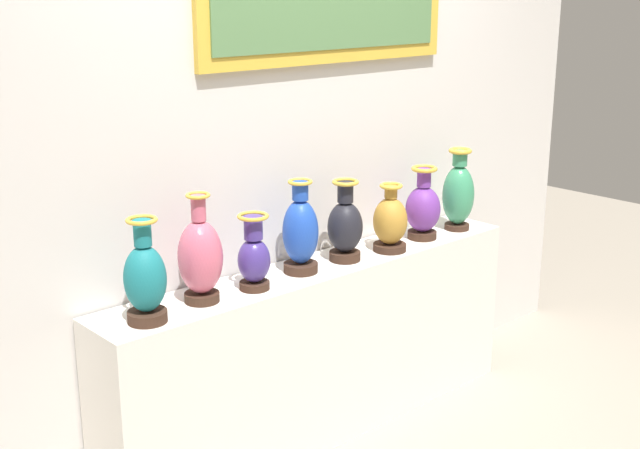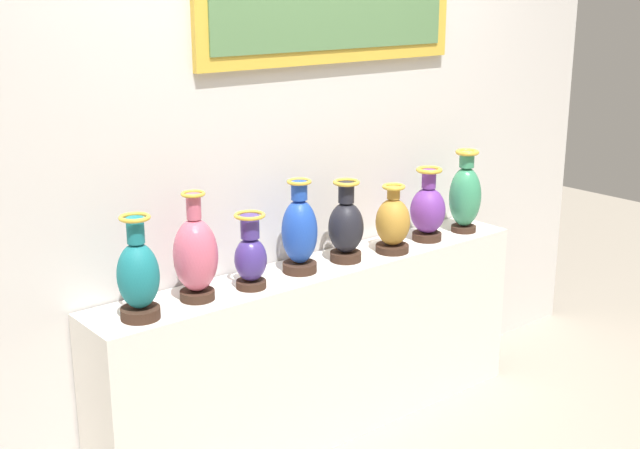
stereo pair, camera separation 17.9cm
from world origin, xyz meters
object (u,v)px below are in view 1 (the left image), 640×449
object	(u,v)px
vase_rose	(200,258)
vase_jade	(458,193)
vase_onyx	(345,227)
vase_violet	(423,208)
vase_indigo	(254,257)
vase_teal	(145,279)
vase_sapphire	(300,233)
vase_ochre	(390,222)

from	to	relation	value
vase_rose	vase_jade	distance (m)	1.53
vase_onyx	vase_violet	bearing A→B (deg)	-1.10
vase_onyx	vase_indigo	bearing A→B (deg)	-177.75
vase_teal	vase_violet	size ratio (longest dim) A/B	1.11
vase_indigo	vase_rose	bearing A→B (deg)	173.67
vase_indigo	vase_teal	bearing A→B (deg)	-178.85
vase_indigo	vase_violet	world-z (taller)	vase_violet
vase_teal	vase_onyx	bearing A→B (deg)	1.71
vase_onyx	vase_jade	bearing A→B (deg)	-1.75
vase_sapphire	vase_jade	xyz separation A→B (m)	(1.01, -0.03, 0.01)
vase_indigo	vase_onyx	world-z (taller)	vase_onyx
vase_teal	vase_jade	world-z (taller)	vase_jade
vase_rose	vase_ochre	world-z (taller)	vase_rose
vase_onyx	vase_ochre	size ratio (longest dim) A/B	1.16
vase_ochre	vase_violet	world-z (taller)	vase_violet
vase_sapphire	vase_onyx	distance (m)	0.25
vase_teal	vase_violet	world-z (taller)	vase_teal
vase_teal	vase_onyx	size ratio (longest dim) A/B	1.08
vase_indigo	vase_jade	world-z (taller)	vase_jade
vase_ochre	vase_jade	size ratio (longest dim) A/B	0.77
vase_sapphire	vase_violet	world-z (taller)	vase_sapphire
vase_indigo	vase_jade	distance (m)	1.29
vase_teal	vase_violet	distance (m)	1.54
vase_sapphire	vase_rose	bearing A→B (deg)	-179.45
vase_onyx	vase_jade	size ratio (longest dim) A/B	0.89
vase_sapphire	vase_jade	size ratio (longest dim) A/B	0.98
vase_teal	vase_indigo	bearing A→B (deg)	1.15
vase_jade	vase_onyx	bearing A→B (deg)	178.25
vase_rose	vase_sapphire	bearing A→B (deg)	0.55
vase_indigo	vase_jade	bearing A→B (deg)	-0.11
vase_violet	vase_indigo	bearing A→B (deg)	-179.40
vase_jade	vase_violet	bearing A→B (deg)	176.92
vase_ochre	vase_jade	xyz separation A→B (m)	(0.51, 0.02, 0.05)
vase_rose	vase_violet	size ratio (longest dim) A/B	1.22
vase_jade	vase_rose	bearing A→B (deg)	178.91
vase_indigo	vase_ochre	size ratio (longest dim) A/B	0.99
vase_teal	vase_sapphire	bearing A→B (deg)	3.04
vase_rose	vase_indigo	size ratio (longest dim) A/B	1.38
vase_indigo	vase_jade	xyz separation A→B (m)	(1.29, -0.00, 0.05)
vase_violet	vase_ochre	bearing A→B (deg)	-173.64
vase_teal	vase_sapphire	xyz separation A→B (m)	(0.78, 0.04, 0.01)
vase_rose	vase_jade	xyz separation A→B (m)	(1.53, -0.03, 0.00)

